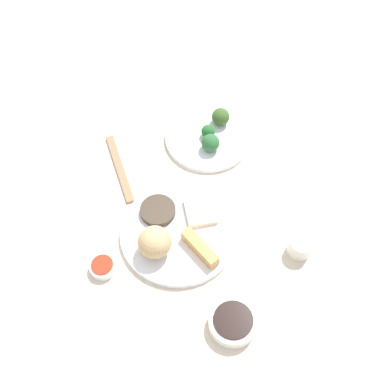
# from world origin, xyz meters

# --- Properties ---
(tabletop) EXTENTS (2.20, 2.20, 0.02)m
(tabletop) POSITION_xyz_m (0.00, 0.00, 0.01)
(tabletop) COLOR beige
(tabletop) RESTS_ON ground
(main_plate) EXTENTS (0.28, 0.28, 0.02)m
(main_plate) POSITION_xyz_m (-0.04, -0.04, 0.03)
(main_plate) COLOR white
(main_plate) RESTS_ON tabletop
(rice_scoop) EXTENTS (0.08, 0.08, 0.08)m
(rice_scoop) POSITION_xyz_m (-0.09, -0.10, 0.07)
(rice_scoop) COLOR tan
(rice_scoop) RESTS_ON main_plate
(spring_roll) EXTENTS (0.10, 0.09, 0.03)m
(spring_roll) POSITION_xyz_m (0.02, -0.09, 0.05)
(spring_roll) COLOR #D0934B
(spring_roll) RESTS_ON main_plate
(crab_rangoon_wonton) EXTENTS (0.09, 0.10, 0.01)m
(crab_rangoon_wonton) POSITION_xyz_m (0.01, 0.02, 0.04)
(crab_rangoon_wonton) COLOR beige
(crab_rangoon_wonton) RESTS_ON main_plate
(stir_fry_heap) EXTENTS (0.09, 0.09, 0.02)m
(stir_fry_heap) POSITION_xyz_m (-0.10, 0.01, 0.04)
(stir_fry_heap) COLOR #403426
(stir_fry_heap) RESTS_ON main_plate
(broccoli_plate) EXTENTS (0.23, 0.23, 0.01)m
(broccoli_plate) POSITION_xyz_m (0.00, 0.26, 0.03)
(broccoli_plate) COLOR white
(broccoli_plate) RESTS_ON tabletop
(broccoli_floret_0) EXTENTS (0.05, 0.05, 0.05)m
(broccoli_floret_0) POSITION_xyz_m (0.01, 0.22, 0.06)
(broccoli_floret_0) COLOR #2C6435
(broccoli_floret_0) RESTS_ON broccoli_plate
(broccoli_floret_1) EXTENTS (0.05, 0.05, 0.05)m
(broccoli_floret_1) POSITION_xyz_m (0.03, 0.31, 0.06)
(broccoli_floret_1) COLOR #395C25
(broccoli_floret_1) RESTS_ON broccoli_plate
(broccoli_floret_2) EXTENTS (0.04, 0.04, 0.04)m
(broccoli_floret_2) POSITION_xyz_m (0.00, 0.26, 0.05)
(broccoli_floret_2) COLOR #236128
(broccoli_floret_2) RESTS_ON broccoli_plate
(soy_sauce_bowl) EXTENTS (0.10, 0.10, 0.03)m
(soy_sauce_bowl) POSITION_xyz_m (0.10, -0.25, 0.04)
(soy_sauce_bowl) COLOR white
(soy_sauce_bowl) RESTS_ON tabletop
(soy_sauce_bowl_liquid) EXTENTS (0.09, 0.09, 0.00)m
(soy_sauce_bowl_liquid) POSITION_xyz_m (0.10, -0.25, 0.05)
(soy_sauce_bowl_liquid) COLOR black
(soy_sauce_bowl_liquid) RESTS_ON soy_sauce_bowl
(sauce_ramekin_sweet_and_sour) EXTENTS (0.06, 0.06, 0.02)m
(sauce_ramekin_sweet_and_sour) POSITION_xyz_m (-0.20, -0.15, 0.03)
(sauce_ramekin_sweet_and_sour) COLOR white
(sauce_ramekin_sweet_and_sour) RESTS_ON tabletop
(sauce_ramekin_sweet_and_sour_liquid) EXTENTS (0.05, 0.05, 0.00)m
(sauce_ramekin_sweet_and_sour_liquid) POSITION_xyz_m (-0.20, -0.15, 0.04)
(sauce_ramekin_sweet_and_sour_liquid) COLOR red
(sauce_ramekin_sweet_and_sour_liquid) RESTS_ON sauce_ramekin_sweet_and_sour
(teacup) EXTENTS (0.06, 0.06, 0.05)m
(teacup) POSITION_xyz_m (0.25, -0.05, 0.04)
(teacup) COLOR silver
(teacup) RESTS_ON tabletop
(chopsticks_pair) EXTENTS (0.12, 0.21, 0.01)m
(chopsticks_pair) POSITION_xyz_m (-0.22, 0.13, 0.02)
(chopsticks_pair) COLOR #9D714F
(chopsticks_pair) RESTS_ON tabletop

